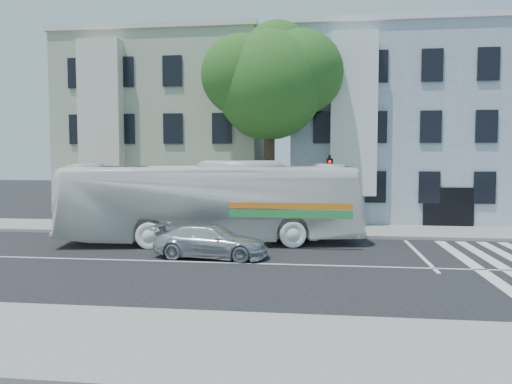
# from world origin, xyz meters

# --- Properties ---
(ground) EXTENTS (120.00, 120.00, 0.00)m
(ground) POSITION_xyz_m (0.00, 0.00, 0.00)
(ground) COLOR black
(ground) RESTS_ON ground
(sidewalk_far) EXTENTS (80.00, 4.00, 0.15)m
(sidewalk_far) POSITION_xyz_m (0.00, 8.00, 0.07)
(sidewalk_far) COLOR gray
(sidewalk_far) RESTS_ON ground
(sidewalk_near) EXTENTS (80.00, 4.00, 0.15)m
(sidewalk_near) POSITION_xyz_m (0.00, -8.00, 0.07)
(sidewalk_near) COLOR gray
(sidewalk_near) RESTS_ON ground
(building_left) EXTENTS (12.00, 10.00, 11.00)m
(building_left) POSITION_xyz_m (-7.00, 15.00, 5.50)
(building_left) COLOR #A4AB90
(building_left) RESTS_ON ground
(building_right) EXTENTS (12.00, 10.00, 11.00)m
(building_right) POSITION_xyz_m (7.00, 15.00, 5.50)
(building_right) COLOR #90A0AB
(building_right) RESTS_ON ground
(street_tree) EXTENTS (7.30, 5.90, 11.10)m
(street_tree) POSITION_xyz_m (0.06, 8.74, 7.83)
(street_tree) COLOR #2D2116
(street_tree) RESTS_ON ground
(bus) EXTENTS (5.27, 13.42, 3.65)m
(bus) POSITION_xyz_m (-2.13, 4.10, 1.82)
(bus) COLOR white
(bus) RESTS_ON ground
(sedan) EXTENTS (2.15, 4.48, 1.26)m
(sedan) POSITION_xyz_m (-1.47, 0.89, 0.63)
(sedan) COLOR silver
(sedan) RESTS_ON ground
(hedge) EXTENTS (8.51, 1.00, 0.70)m
(hedge) POSITION_xyz_m (-6.05, 6.39, 0.50)
(hedge) COLOR #1D5C1D
(hedge) RESTS_ON sidewalk_far
(traffic_signal) EXTENTS (0.40, 0.52, 3.90)m
(traffic_signal) POSITION_xyz_m (3.09, 7.07, 2.52)
(traffic_signal) COLOR black
(traffic_signal) RESTS_ON ground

